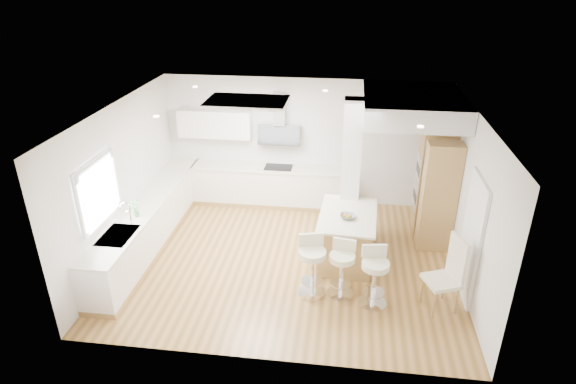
# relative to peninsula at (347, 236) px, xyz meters

# --- Properties ---
(ground) EXTENTS (6.00, 6.00, 0.00)m
(ground) POSITION_rel_peninsula_xyz_m (-1.04, -0.19, -0.46)
(ground) COLOR #AA7B3F
(ground) RESTS_ON ground
(ceiling) EXTENTS (6.00, 5.00, 0.02)m
(ceiling) POSITION_rel_peninsula_xyz_m (-1.04, -0.19, -0.46)
(ceiling) COLOR silver
(ceiling) RESTS_ON ground
(wall_back) EXTENTS (6.00, 0.04, 2.80)m
(wall_back) POSITION_rel_peninsula_xyz_m (-1.04, 2.31, 0.94)
(wall_back) COLOR silver
(wall_back) RESTS_ON ground
(wall_left) EXTENTS (0.04, 5.00, 2.80)m
(wall_left) POSITION_rel_peninsula_xyz_m (-4.04, -0.19, 0.94)
(wall_left) COLOR silver
(wall_left) RESTS_ON ground
(wall_right) EXTENTS (0.04, 5.00, 2.80)m
(wall_right) POSITION_rel_peninsula_xyz_m (1.96, -0.19, 0.94)
(wall_right) COLOR silver
(wall_right) RESTS_ON ground
(skylight) EXTENTS (4.10, 2.10, 0.06)m
(skylight) POSITION_rel_peninsula_xyz_m (-1.83, 0.41, 2.31)
(skylight) COLOR white
(skylight) RESTS_ON ground
(window_left) EXTENTS (0.06, 1.28, 1.07)m
(window_left) POSITION_rel_peninsula_xyz_m (-4.00, -1.09, 1.23)
(window_left) COLOR white
(window_left) RESTS_ON ground
(doorway_right) EXTENTS (0.05, 1.00, 2.10)m
(doorway_right) POSITION_rel_peninsula_xyz_m (1.93, -0.79, 0.54)
(doorway_right) COLOR #433D35
(doorway_right) RESTS_ON ground
(counter_left) EXTENTS (0.63, 4.50, 1.35)m
(counter_left) POSITION_rel_peninsula_xyz_m (-3.74, 0.04, -0.00)
(counter_left) COLOR tan
(counter_left) RESTS_ON ground
(counter_back) EXTENTS (3.62, 0.63, 2.50)m
(counter_back) POSITION_rel_peninsula_xyz_m (-1.96, 2.03, 0.23)
(counter_back) COLOR tan
(counter_back) RESTS_ON ground
(pillar) EXTENTS (0.35, 0.35, 2.80)m
(pillar) POSITION_rel_peninsula_xyz_m (0.01, 0.76, 0.94)
(pillar) COLOR white
(pillar) RESTS_ON ground
(soffit) EXTENTS (1.78, 2.20, 0.40)m
(soffit) POSITION_rel_peninsula_xyz_m (1.06, 1.21, 2.14)
(soffit) COLOR silver
(soffit) RESTS_ON ground
(oven_column) EXTENTS (0.63, 1.21, 2.10)m
(oven_column) POSITION_rel_peninsula_xyz_m (1.63, 1.04, 0.59)
(oven_column) COLOR tan
(oven_column) RESTS_ON ground
(peninsula) EXTENTS (1.07, 1.55, 0.98)m
(peninsula) POSITION_rel_peninsula_xyz_m (0.00, 0.00, 0.00)
(peninsula) COLOR tan
(peninsula) RESTS_ON ground
(bar_stool_a) EXTENTS (0.56, 0.56, 1.04)m
(bar_stool_a) POSITION_rel_peninsula_xyz_m (-0.54, -1.11, 0.12)
(bar_stool_a) COLOR white
(bar_stool_a) RESTS_ON ground
(bar_stool_b) EXTENTS (0.49, 0.49, 0.97)m
(bar_stool_b) POSITION_rel_peninsula_xyz_m (-0.06, -1.08, 0.08)
(bar_stool_b) COLOR white
(bar_stool_b) RESTS_ON ground
(bar_stool_c) EXTENTS (0.51, 0.51, 1.00)m
(bar_stool_c) POSITION_rel_peninsula_xyz_m (0.45, -1.27, 0.10)
(bar_stool_c) COLOR white
(bar_stool_c) RESTS_ON ground
(dining_chair) EXTENTS (0.63, 0.63, 1.24)m
(dining_chair) POSITION_rel_peninsula_xyz_m (1.57, -1.21, 0.20)
(dining_chair) COLOR beige
(dining_chair) RESTS_ON ground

